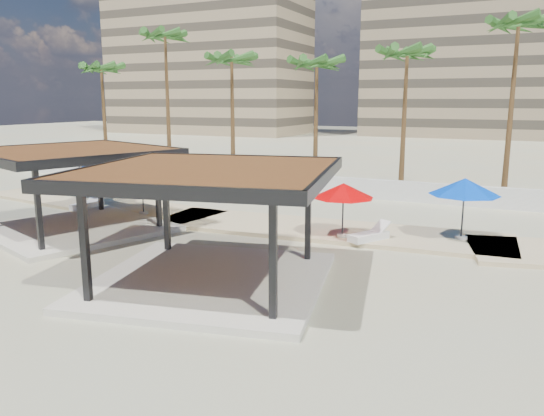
# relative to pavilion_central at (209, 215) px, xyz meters

# --- Properties ---
(ground) EXTENTS (200.00, 200.00, 0.00)m
(ground) POSITION_rel_pavilion_central_xyz_m (-0.97, 1.07, -2.29)
(ground) COLOR tan
(ground) RESTS_ON ground
(promenade) EXTENTS (44.45, 7.97, 0.24)m
(promenade) POSITION_rel_pavilion_central_xyz_m (1.03, 8.74, -2.23)
(promenade) COLOR #C6B284
(promenade) RESTS_ON ground
(boundary_wall) EXTENTS (56.00, 0.30, 1.20)m
(boundary_wall) POSITION_rel_pavilion_central_xyz_m (-0.97, 17.07, -1.69)
(boundary_wall) COLOR silver
(boundary_wall) RESTS_ON ground
(building_west) EXTENTS (34.00, 16.00, 32.40)m
(building_west) POSITION_rel_pavilion_central_xyz_m (-42.97, 69.07, 12.98)
(building_west) COLOR #937F60
(building_west) RESTS_ON ground
(building_mid) EXTENTS (38.00, 16.00, 30.40)m
(building_mid) POSITION_rel_pavilion_central_xyz_m (3.03, 79.07, 11.98)
(building_mid) COLOR #847259
(building_mid) RESTS_ON ground
(pavilion_central) EXTENTS (8.97, 8.97, 3.84)m
(pavilion_central) POSITION_rel_pavilion_central_xyz_m (0.00, 0.00, 0.00)
(pavilion_central) COLOR beige
(pavilion_central) RESTS_ON ground
(pavilion_west) EXTENTS (9.42, 9.42, 3.77)m
(pavilion_west) POSITION_rel_pavilion_central_xyz_m (-9.30, 3.42, -0.04)
(pavilion_west) COLOR beige
(pavilion_west) RESTS_ON ground
(umbrella_a) EXTENTS (3.89, 3.89, 2.72)m
(umbrella_a) POSITION_rel_pavilion_central_xyz_m (-15.21, 9.67, 0.22)
(umbrella_a) COLOR beige
(umbrella_a) RESTS_ON promenade
(umbrella_b) EXTENTS (3.12, 3.12, 2.45)m
(umbrella_b) POSITION_rel_pavilion_central_xyz_m (-8.33, 6.99, -0.00)
(umbrella_b) COLOR beige
(umbrella_b) RESTS_ON promenade
(umbrella_c) EXTENTS (3.09, 3.09, 2.30)m
(umbrella_c) POSITION_rel_pavilion_central_xyz_m (2.23, 6.93, -0.13)
(umbrella_c) COLOR beige
(umbrella_c) RESTS_ON promenade
(umbrella_d) EXTENTS (3.19, 3.19, 2.56)m
(umbrella_d) POSITION_rel_pavilion_central_xyz_m (6.82, 8.71, 0.09)
(umbrella_d) COLOR beige
(umbrella_d) RESTS_ON promenade
(umbrella_f) EXTENTS (3.19, 3.19, 2.47)m
(umbrella_f) POSITION_rel_pavilion_central_xyz_m (-12.51, 8.21, 0.01)
(umbrella_f) COLOR beige
(umbrella_f) RESTS_ON promenade
(lounger_a) EXTENTS (0.80, 2.12, 0.79)m
(lounger_a) POSITION_rel_pavilion_central_xyz_m (-12.01, 6.92, -1.92)
(lounger_a) COLOR white
(lounger_a) RESTS_ON promenade
(lounger_b) EXTENTS (1.51, 1.98, 0.73)m
(lounger_b) POSITION_rel_pavilion_central_xyz_m (3.40, 6.91, -1.93)
(lounger_b) COLOR white
(lounger_b) RESTS_ON promenade
(palm_a) EXTENTS (3.00, 3.00, 9.15)m
(palm_a) POSITION_rel_pavilion_central_xyz_m (-21.97, 19.37, 5.70)
(palm_a) COLOR brown
(palm_a) RESTS_ON ground
(palm_b) EXTENTS (3.00, 3.00, 11.39)m
(palm_b) POSITION_rel_pavilion_central_xyz_m (-15.97, 19.77, 7.80)
(palm_b) COLOR brown
(palm_b) RESTS_ON ground
(palm_c) EXTENTS (3.00, 3.00, 9.46)m
(palm_c) POSITION_rel_pavilion_central_xyz_m (-9.97, 19.17, 5.99)
(palm_c) COLOR brown
(palm_c) RESTS_ON ground
(palm_d) EXTENTS (3.00, 3.00, 9.06)m
(palm_d) POSITION_rel_pavilion_central_xyz_m (-3.97, 19.97, 5.62)
(palm_d) COLOR brown
(palm_d) RESTS_ON ground
(palm_e) EXTENTS (3.00, 3.00, 9.49)m
(palm_e) POSITION_rel_pavilion_central_xyz_m (2.03, 19.47, 6.02)
(palm_e) COLOR brown
(palm_e) RESTS_ON ground
(palm_f) EXTENTS (3.00, 3.00, 10.86)m
(palm_f) POSITION_rel_pavilion_central_xyz_m (8.03, 19.67, 7.30)
(palm_f) COLOR brown
(palm_f) RESTS_ON ground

